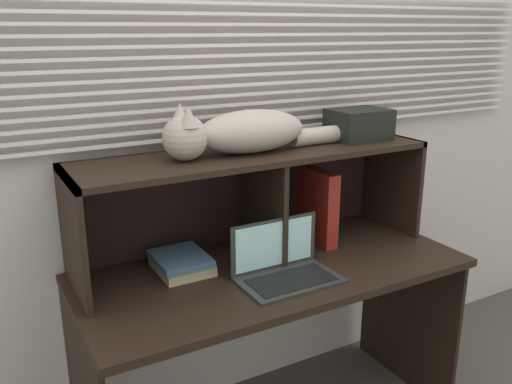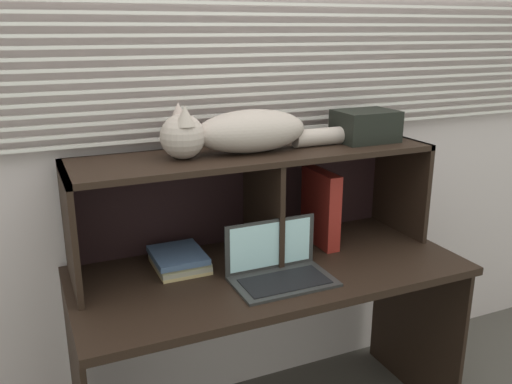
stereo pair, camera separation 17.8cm
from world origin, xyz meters
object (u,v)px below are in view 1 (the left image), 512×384
at_px(binder_upright, 317,206).
at_px(storage_box, 359,124).
at_px(book_stack, 181,262).
at_px(laptop, 284,267).
at_px(cat, 240,132).

bearing_deg(binder_upright, storage_box, 0.00).
distance_m(binder_upright, storage_box, 0.38).
height_order(book_stack, storage_box, storage_box).
bearing_deg(storage_box, laptop, -155.18).
relative_size(laptop, binder_upright, 1.14).
bearing_deg(book_stack, laptop, -38.07).
xyz_separation_m(cat, laptop, (0.05, -0.23, -0.45)).
relative_size(laptop, storage_box, 1.49).
xyz_separation_m(binder_upright, book_stack, (-0.60, 0.00, -0.12)).
height_order(cat, storage_box, cat).
distance_m(laptop, book_stack, 0.38).
bearing_deg(cat, book_stack, 179.16).
height_order(laptop, storage_box, storage_box).
height_order(cat, laptop, cat).
distance_m(binder_upright, book_stack, 0.61).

